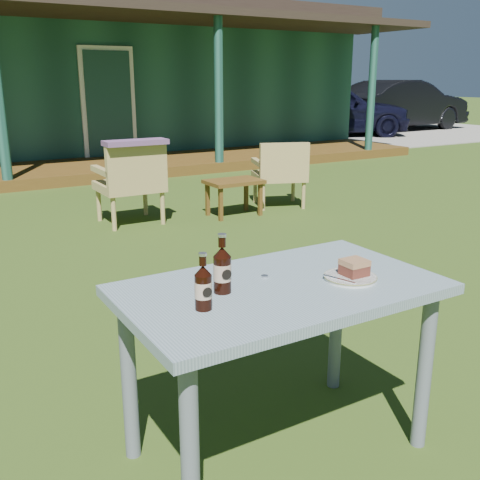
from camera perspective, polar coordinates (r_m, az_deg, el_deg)
ground at (r=3.72m, az=-10.42°, el=-7.42°), size 80.00×80.00×0.00m
gravel_strip at (r=16.58m, az=14.18°, el=10.54°), size 9.00×6.00×0.02m
car_near at (r=15.32m, az=8.88°, el=13.08°), size 4.55×3.24×1.44m
car_far at (r=17.55m, az=16.09°, el=13.01°), size 4.44×1.73×1.44m
cafe_table at (r=2.15m, az=4.12°, el=-7.05°), size 1.20×0.70×0.72m
plate at (r=2.20m, az=11.14°, el=-3.74°), size 0.20×0.20×0.01m
cake_slice at (r=2.20m, az=11.54°, el=-2.73°), size 0.09×0.09×0.06m
fork at (r=2.15m, az=10.03°, el=-3.93°), size 0.05×0.14×0.00m
cola_bottle_near at (r=2.01m, az=-1.81°, el=-2.99°), size 0.07×0.07×0.22m
cola_bottle_far at (r=1.87m, az=-3.75°, el=-4.79°), size 0.06×0.06×0.20m
bottle_cap at (r=2.19m, az=2.51°, el=-3.71°), size 0.03×0.03×0.01m
armchair_left at (r=5.89m, az=-10.95°, el=6.07°), size 0.62×0.58×0.84m
armchair_right at (r=6.61m, az=4.17°, el=7.05°), size 0.72×0.70×0.77m
floral_throw at (r=5.68m, az=-10.56°, el=9.73°), size 0.63×0.22×0.05m
side_table at (r=6.18m, az=-0.63°, el=5.60°), size 0.60×0.40×0.40m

